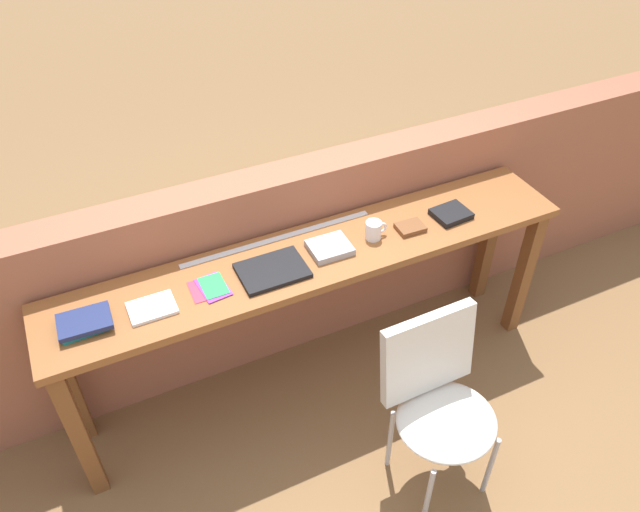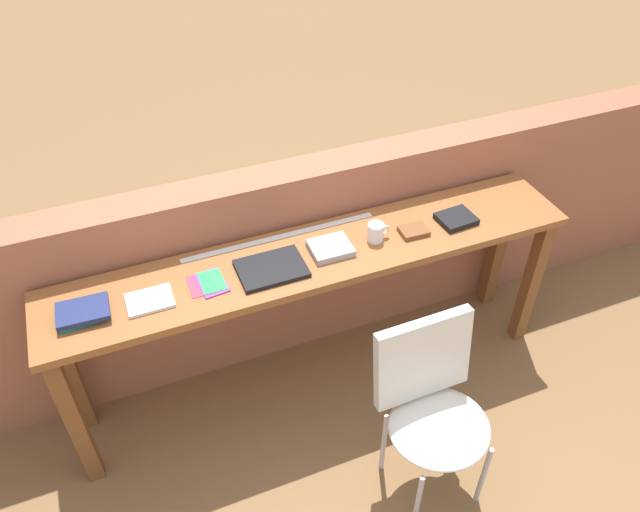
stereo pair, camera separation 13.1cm
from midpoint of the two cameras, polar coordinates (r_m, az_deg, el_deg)
name	(u,v)px [view 2 (the right image)]	position (r m, az deg, el deg)	size (l,w,h in m)	color
ground_plane	(338,418)	(3.32, 2.83, -14.57)	(40.00, 40.00, 0.00)	brown
brick_wall_back	(293,260)	(3.30, -1.39, -0.39)	(6.00, 0.20, 1.12)	#9E5B42
sideboard	(316,275)	(2.94, 0.91, -1.80)	(2.50, 0.44, 0.88)	brown
chair_white_moulded	(433,404)	(2.77, 11.67, -13.15)	(0.45, 0.46, 0.89)	silver
book_stack_leftmost	(82,312)	(2.70, -19.67, -4.89)	(0.22, 0.17, 0.04)	#19757A
magazine_cycling	(150,301)	(2.69, -13.96, -4.01)	(0.19, 0.14, 0.02)	white
pamphlet_pile_colourful	(209,283)	(2.73, -8.78, -2.46)	(0.16, 0.18, 0.01)	#E5334C
book_open_centre	(271,268)	(2.76, -3.11, -1.17)	(0.30, 0.22, 0.02)	black
book_grey_hardcover	(331,248)	(2.85, 2.29, 0.71)	(0.19, 0.16, 0.03)	#9E9EA3
mug	(376,232)	(2.91, 6.44, 2.16)	(0.11, 0.08, 0.09)	white
leather_journal_brown	(414,231)	(3.00, 9.80, 2.25)	(0.13, 0.10, 0.02)	brown
book_repair_rightmost	(456,219)	(3.11, 13.53, 3.31)	(0.17, 0.15, 0.03)	black
ruler_metal_back_edge	(280,237)	(2.94, -2.41, 1.74)	(0.95, 0.03, 0.00)	silver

